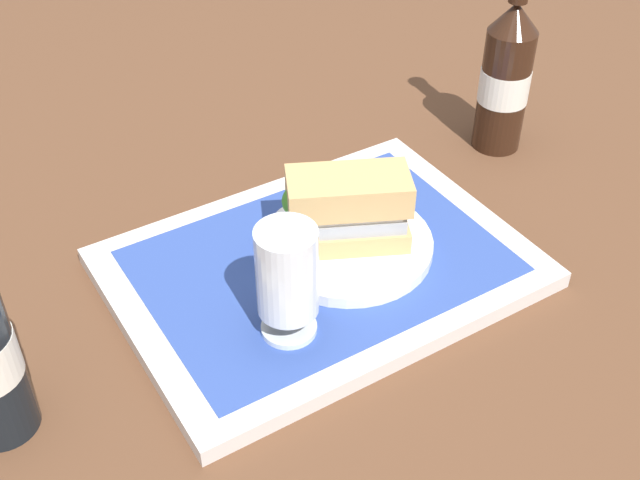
% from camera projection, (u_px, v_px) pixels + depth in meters
% --- Properties ---
extents(ground_plane, '(3.00, 3.00, 0.00)m').
position_uv_depth(ground_plane, '(320.00, 275.00, 0.90)').
color(ground_plane, brown).
extents(tray, '(0.44, 0.32, 0.02)m').
position_uv_depth(tray, '(320.00, 268.00, 0.89)').
color(tray, silver).
rests_on(tray, ground_plane).
extents(placemat, '(0.38, 0.27, 0.00)m').
position_uv_depth(placemat, '(320.00, 261.00, 0.89)').
color(placemat, '#2D4793').
rests_on(placemat, tray).
extents(plate, '(0.19, 0.19, 0.01)m').
position_uv_depth(plate, '(345.00, 242.00, 0.90)').
color(plate, white).
rests_on(plate, placemat).
extents(sandwich, '(0.14, 0.11, 0.08)m').
position_uv_depth(sandwich, '(343.00, 207.00, 0.87)').
color(sandwich, tan).
rests_on(sandwich, plate).
extents(beer_glass, '(0.06, 0.06, 0.12)m').
position_uv_depth(beer_glass, '(287.00, 277.00, 0.76)').
color(beer_glass, silver).
rests_on(beer_glass, placemat).
extents(second_bottle, '(0.07, 0.07, 0.27)m').
position_uv_depth(second_bottle, '(506.00, 75.00, 1.04)').
color(second_bottle, black).
rests_on(second_bottle, ground_plane).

